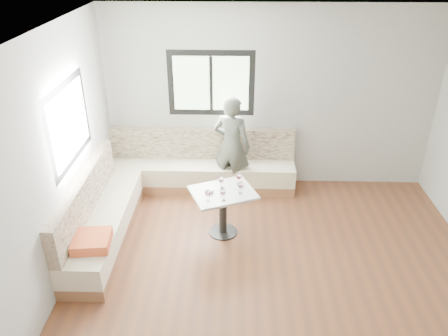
{
  "coord_description": "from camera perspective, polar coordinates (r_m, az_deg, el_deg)",
  "views": [
    {
      "loc": [
        -0.52,
        -3.82,
        3.62
      ],
      "look_at": [
        -0.67,
        1.14,
        0.95
      ],
      "focal_mm": 35.0,
      "sensor_mm": 36.0,
      "label": 1
    }
  ],
  "objects": [
    {
      "name": "wine_glass_d",
      "position": [
        5.71,
        -0.35,
        -1.58
      ],
      "size": [
        0.08,
        0.08,
        0.17
      ],
      "color": "white",
      "rests_on": "table"
    },
    {
      "name": "olive_ramekin",
      "position": [
        5.67,
        -1.93,
        -2.95
      ],
      "size": [
        0.11,
        0.11,
        0.04
      ],
      "color": "white",
      "rests_on": "table"
    },
    {
      "name": "wine_glass_c",
      "position": [
        5.6,
        2.25,
        -2.28
      ],
      "size": [
        0.08,
        0.08,
        0.17
      ],
      "color": "white",
      "rests_on": "table"
    },
    {
      "name": "person",
      "position": [
        6.6,
        1.02,
        2.91
      ],
      "size": [
        0.67,
        0.56,
        1.58
      ],
      "primitive_type": "imported",
      "rotation": [
        0.0,
        0.0,
        2.79
      ],
      "color": "#494E47",
      "rests_on": "ground"
    },
    {
      "name": "wine_glass_e",
      "position": [
        5.8,
        1.97,
        -1.1
      ],
      "size": [
        0.08,
        0.08,
        0.17
      ],
      "color": "white",
      "rests_on": "table"
    },
    {
      "name": "table",
      "position": [
        5.78,
        -0.14,
        -4.47
      ],
      "size": [
        0.97,
        0.88,
        0.65
      ],
      "rotation": [
        0.0,
        0.0,
        0.39
      ],
      "color": "black",
      "rests_on": "ground"
    },
    {
      "name": "banquette",
      "position": [
        6.44,
        -8.11,
        -2.71
      ],
      "size": [
        2.9,
        2.8,
        0.95
      ],
      "color": "#9B6948",
      "rests_on": "ground"
    },
    {
      "name": "room",
      "position": [
        4.5,
        7.13,
        -1.31
      ],
      "size": [
        5.01,
        5.01,
        2.81
      ],
      "color": "brown",
      "rests_on": "ground"
    },
    {
      "name": "wine_glass_a",
      "position": [
        5.44,
        -2.14,
        -3.26
      ],
      "size": [
        0.08,
        0.08,
        0.17
      ],
      "color": "white",
      "rests_on": "table"
    },
    {
      "name": "wine_glass_b",
      "position": [
        5.45,
        -0.13,
        -3.2
      ],
      "size": [
        0.08,
        0.08,
        0.17
      ],
      "color": "white",
      "rests_on": "table"
    }
  ]
}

